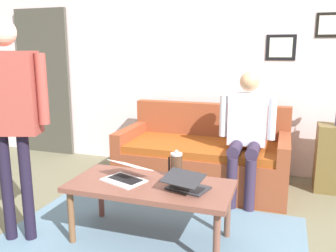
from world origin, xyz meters
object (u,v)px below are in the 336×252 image
Objects in this scene: interior_door at (44,83)px; laptop_center at (126,175)px; laptop_left at (186,184)px; side_shelf at (336,159)px; coffee_table at (150,190)px; french_press at (176,166)px; person_standing at (9,104)px; couch at (203,158)px; person_seated at (246,129)px.

laptop_center is (-2.14, 1.85, -0.51)m from interior_door.
interior_door is 3.29m from laptop_left.
laptop_center is 0.56× the size of side_shelf.
french_press is (-0.16, -0.18, 0.16)m from coffee_table.
interior_door is 1.62× the size of coffee_table.
couch is at bearing -125.09° from person_standing.
interior_door reaches higher than person_standing.
person_seated reaches higher than couch.
couch is 1.34m from laptop_center.
french_press is (-0.03, 1.11, 0.27)m from couch.
coffee_table is 1.24m from person_standing.
french_press is 1.01m from person_seated.
side_shelf is (-3.86, 0.29, -0.66)m from interior_door.
interior_door reaches higher than side_shelf.
side_shelf is at bearing 175.64° from interior_door.
laptop_left is 1.48× the size of french_press.
person_standing is at bearing 17.48° from coffee_table.
person_standing reaches higher than side_shelf.
coffee_table is 0.28m from french_press.
coffee_table is (-2.35, 1.86, -0.60)m from interior_door.
couch is at bearing -104.90° from laptop_center.
couch is at bearing -25.42° from person_seated.
couch reaches higher than laptop_center.
person_seated is at bearing 29.05° from side_shelf.
interior_door is 2.56m from person_standing.
interior_door is at bearing -35.56° from laptop_left.
side_shelf reaches higher than french_press.
interior_door is at bearing -15.08° from person_seated.
person_seated reaches higher than french_press.
laptop_center is at bearing -3.23° from coffee_table.
laptop_center is 1.03m from person_standing.
couch is 2.51× the size of side_shelf.
coffee_table is at bearing -162.52° from person_standing.
person_seated reaches higher than laptop_center.
laptop_center is (0.21, -0.01, 0.09)m from coffee_table.
french_press is 0.14× the size of person_standing.
person_seated reaches higher than laptop_left.
side_shelf is (-1.21, -1.60, -0.16)m from laptop_left.
side_shelf is at bearing -133.95° from coffee_table.
laptop_left is at bearing 74.28° from person_seated.
laptop_left is 0.49× the size of side_shelf.
laptop_left is (-0.30, 0.03, 0.09)m from coffee_table.
laptop_left is at bearing 97.25° from couch.
french_press is (-0.37, -0.17, 0.06)m from laptop_center.
coffee_table is 0.23m from laptop_center.
french_press reaches higher than laptop_left.
french_press is at bearing -131.24° from coffee_table.
laptop_left is at bearing 174.25° from coffee_table.
laptop_center is at bearing 52.20° from person_seated.
person_standing is at bearing 36.87° from side_shelf.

